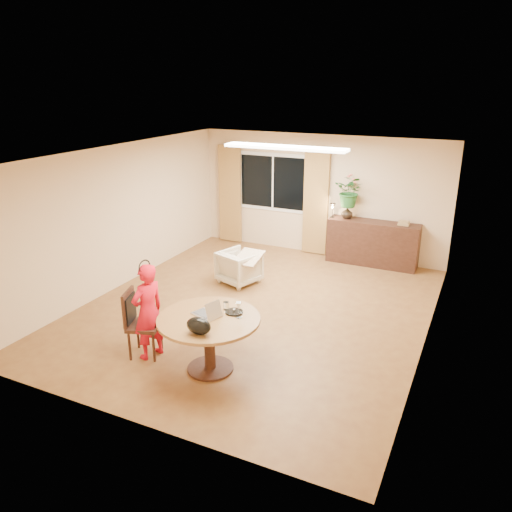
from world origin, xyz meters
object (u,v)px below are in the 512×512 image
Objects in this scene: dining_chair at (144,324)px; armchair at (239,267)px; sideboard at (372,243)px; dining_table at (209,329)px; child at (148,311)px.

dining_chair reaches higher than armchair.
armchair is at bearing -134.64° from sideboard.
armchair is at bearing 109.74° from dining_table.
dining_chair is 0.70× the size of child.
dining_table is at bearing -101.65° from sideboard.
child is at bearing -111.29° from sideboard.
dining_table is 1.95× the size of armchair.
sideboard reaches higher than armchair.
dining_table is 1.02m from dining_chair.
dining_table is 0.73× the size of sideboard.
dining_chair is 0.52× the size of sideboard.
child is at bearing -176.63° from dining_table.
child reaches higher than dining_chair.
dining_chair is 0.22m from child.
dining_chair is (-1.01, -0.05, -0.12)m from dining_table.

